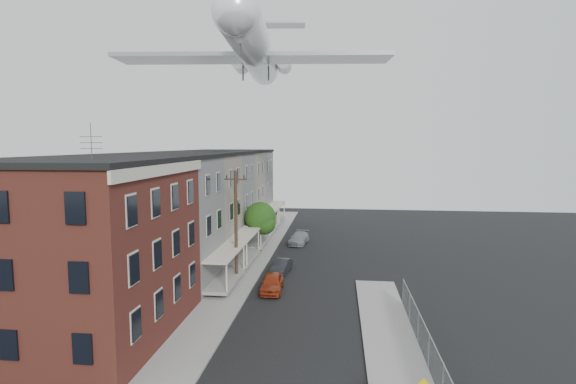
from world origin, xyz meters
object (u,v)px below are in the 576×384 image
object	(u,v)px
utility_pole	(236,225)
car_far	(299,238)
car_near	(272,283)
airplane	(255,51)
street_tree	(261,219)
car_mid	(281,266)

from	to	relation	value
utility_pole	car_far	distance (m)	15.35
car_near	airplane	size ratio (longest dim) A/B	0.14
street_tree	car_near	world-z (taller)	street_tree
car_near	airplane	bearing A→B (deg)	104.21
utility_pole	car_far	xyz separation A→B (m)	(3.80, 14.31, -4.04)
car_far	airplane	xyz separation A→B (m)	(-3.55, -6.68, 19.07)
car_far	airplane	bearing A→B (deg)	-110.61
car_far	airplane	size ratio (longest dim) A/B	0.16
street_tree	car_mid	distance (m)	8.22
utility_pole	car_mid	bearing A→B (deg)	40.49
car_far	airplane	world-z (taller)	airplane
street_tree	car_far	size ratio (longest dim) A/B	1.19
car_mid	street_tree	bearing A→B (deg)	120.06
airplane	car_mid	bearing A→B (deg)	-57.80
car_mid	airplane	xyz separation A→B (m)	(-3.04, 4.83, 19.11)
utility_pole	airplane	world-z (taller)	airplane
car_far	airplane	distance (m)	20.51
street_tree	car_near	distance (m)	12.64
utility_pole	car_mid	size ratio (longest dim) A/B	2.52
street_tree	airplane	size ratio (longest dim) A/B	0.19
street_tree	car_mid	bearing A→B (deg)	-67.41
car_near	airplane	world-z (taller)	airplane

